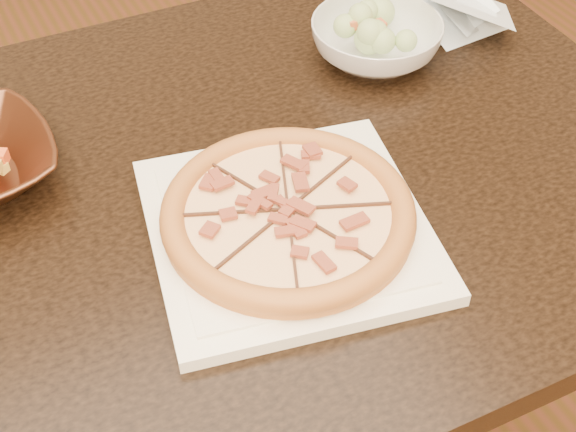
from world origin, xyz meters
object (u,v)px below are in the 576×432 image
(dining_table, at_px, (192,250))
(plate, at_px, (288,228))
(salad_bowl, at_px, (376,40))
(pizza, at_px, (288,214))

(dining_table, height_order, plate, plate)
(plate, height_order, salad_bowl, salad_bowl)
(dining_table, xyz_separation_m, plate, (0.08, -0.13, 0.12))
(dining_table, height_order, salad_bowl, salad_bowl)
(dining_table, height_order, pizza, pizza)
(pizza, bearing_deg, dining_table, 122.30)
(dining_table, distance_m, pizza, 0.21)
(dining_table, relative_size, salad_bowl, 6.94)
(dining_table, bearing_deg, salad_bowl, 21.21)
(pizza, distance_m, salad_bowl, 0.39)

